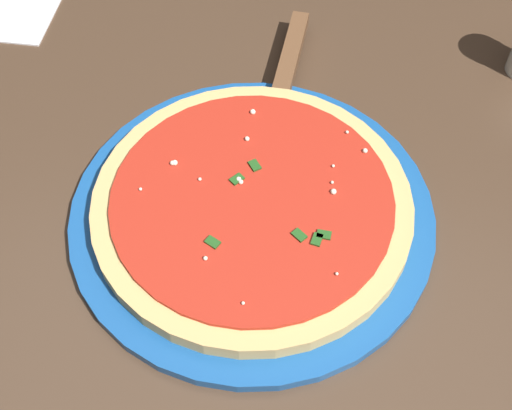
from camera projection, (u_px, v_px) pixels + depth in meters
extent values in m
cube|color=black|center=(36.00, 177.00, 1.12)|extent=(0.06, 0.06, 0.71)
cube|color=#473323|center=(283.00, 274.00, 0.59)|extent=(0.98, 0.88, 0.03)
cylinder|color=#195199|center=(256.00, 214.00, 0.60)|extent=(0.33, 0.33, 0.01)
cylinder|color=#DBB26B|center=(256.00, 206.00, 0.59)|extent=(0.28, 0.28, 0.02)
cylinder|color=red|center=(256.00, 199.00, 0.58)|extent=(0.25, 0.25, 0.00)
sphere|color=#EFEACC|center=(351.00, 132.00, 0.62)|extent=(0.00, 0.00, 0.00)
sphere|color=#EFEACC|center=(337.00, 166.00, 0.60)|extent=(0.00, 0.00, 0.00)
sphere|color=#EFEACC|center=(179.00, 163.00, 0.60)|extent=(0.01, 0.01, 0.01)
sphere|color=#EFEACC|center=(337.00, 192.00, 0.58)|extent=(0.01, 0.01, 0.01)
sphere|color=#EFEACC|center=(341.00, 274.00, 0.54)|extent=(0.00, 0.00, 0.00)
sphere|color=#EFEACC|center=(245.00, 182.00, 0.59)|extent=(0.00, 0.00, 0.00)
sphere|color=#EFEACC|center=(369.00, 151.00, 0.61)|extent=(0.00, 0.00, 0.00)
sphere|color=#EFEACC|center=(176.00, 163.00, 0.60)|extent=(0.00, 0.00, 0.00)
sphere|color=#EFEACC|center=(336.00, 183.00, 0.59)|extent=(0.00, 0.00, 0.00)
sphere|color=#EFEACC|center=(204.00, 179.00, 0.59)|extent=(0.00, 0.00, 0.00)
sphere|color=#EFEACC|center=(210.00, 258.00, 0.54)|extent=(0.00, 0.00, 0.00)
sphere|color=#EFEACC|center=(243.00, 179.00, 0.59)|extent=(0.00, 0.00, 0.00)
sphere|color=#EFEACC|center=(144.00, 189.00, 0.59)|extent=(0.00, 0.00, 0.00)
sphere|color=#EFEACC|center=(251.00, 139.00, 0.62)|extent=(0.00, 0.00, 0.00)
sphere|color=#EFEACC|center=(247.00, 303.00, 0.52)|extent=(0.00, 0.00, 0.00)
sphere|color=#EFEACC|center=(256.00, 112.00, 0.64)|extent=(0.01, 0.01, 0.01)
cube|color=#23561E|center=(303.00, 235.00, 0.56)|extent=(0.01, 0.01, 0.00)
cube|color=#23561E|center=(259.00, 165.00, 0.60)|extent=(0.01, 0.01, 0.00)
cube|color=#23561E|center=(328.00, 235.00, 0.56)|extent=(0.01, 0.01, 0.00)
cube|color=#23561E|center=(321.00, 240.00, 0.56)|extent=(0.01, 0.01, 0.00)
cube|color=#23561E|center=(217.00, 242.00, 0.55)|extent=(0.01, 0.01, 0.00)
cube|color=#23561E|center=(241.00, 179.00, 0.59)|extent=(0.01, 0.01, 0.00)
cube|color=silver|center=(275.00, 136.00, 0.65)|extent=(0.08, 0.10, 0.00)
cube|color=brown|center=(295.00, 56.00, 0.71)|extent=(0.04, 0.13, 0.01)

